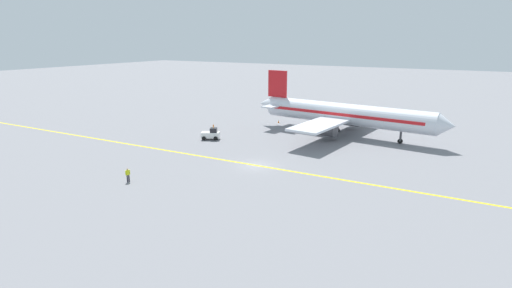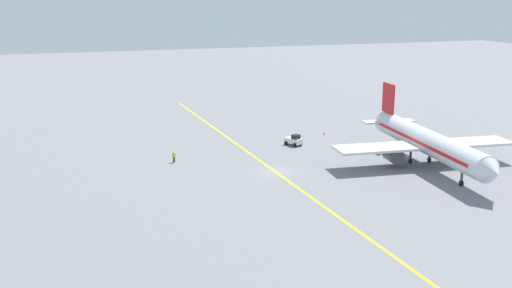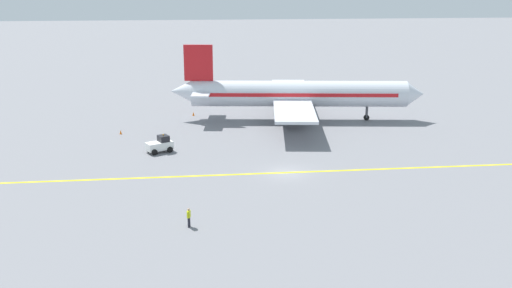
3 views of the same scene
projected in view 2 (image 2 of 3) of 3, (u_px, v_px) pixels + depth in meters
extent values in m
plane|color=slate|center=(275.00, 172.00, 87.50)|extent=(400.00, 400.00, 0.00)
cube|color=yellow|center=(275.00, 172.00, 87.50)|extent=(3.21, 119.98, 0.01)
cylinder|color=silver|center=(428.00, 142.00, 89.32)|extent=(6.68, 30.21, 3.60)
cone|color=silver|center=(493.00, 173.00, 74.02)|extent=(3.65, 2.74, 3.42)
cone|color=silver|center=(381.00, 118.00, 104.83)|extent=(3.35, 3.30, 3.06)
cube|color=red|center=(428.00, 141.00, 89.28)|extent=(6.41, 27.23, 0.50)
cube|color=silver|center=(424.00, 145.00, 90.44)|extent=(28.39, 8.06, 0.36)
cylinder|color=#4C4C51|center=(453.00, 151.00, 91.85)|extent=(2.52, 3.41, 2.20)
cylinder|color=#4C4C51|center=(393.00, 155.00, 89.64)|extent=(2.52, 3.41, 2.20)
cube|color=red|center=(388.00, 98.00, 101.49)|extent=(0.77, 4.02, 5.00)
cube|color=silver|center=(388.00, 121.00, 101.97)|extent=(9.20, 3.32, 0.24)
cylinder|color=#4C4C51|center=(462.00, 176.00, 80.84)|extent=(0.36, 0.36, 2.00)
cylinder|color=black|center=(461.00, 183.00, 81.09)|extent=(0.36, 0.82, 0.80)
cylinder|color=#4C4C51|center=(430.00, 153.00, 92.15)|extent=(0.36, 0.36, 2.00)
cylinder|color=black|center=(429.00, 160.00, 92.39)|extent=(0.36, 0.82, 0.80)
cylinder|color=#4C4C51|center=(411.00, 155.00, 91.44)|extent=(0.36, 0.36, 2.00)
cylinder|color=black|center=(410.00, 161.00, 91.69)|extent=(0.36, 0.82, 0.80)
cube|color=white|center=(293.00, 141.00, 102.68)|extent=(2.72, 3.35, 0.90)
cube|color=black|center=(296.00, 137.00, 102.12)|extent=(1.64, 1.57, 0.70)
sphere|color=orange|center=(296.00, 134.00, 102.01)|extent=(0.16, 0.16, 0.16)
cylinder|color=black|center=(300.00, 143.00, 102.67)|extent=(0.55, 0.74, 0.70)
cylinder|color=black|center=(295.00, 145.00, 101.61)|extent=(0.55, 0.74, 0.70)
cylinder|color=black|center=(292.00, 142.00, 103.96)|extent=(0.55, 0.74, 0.70)
cylinder|color=black|center=(286.00, 143.00, 102.91)|extent=(0.55, 0.74, 0.70)
cylinder|color=#23232D|center=(175.00, 159.00, 92.43)|extent=(0.16, 0.16, 0.85)
cylinder|color=#23232D|center=(173.00, 159.00, 92.43)|extent=(0.16, 0.16, 0.85)
cube|color=#CCD819|center=(174.00, 155.00, 92.26)|extent=(0.41, 0.32, 0.60)
cylinder|color=#CCD819|center=(175.00, 155.00, 92.26)|extent=(0.10, 0.10, 0.55)
cylinder|color=#CCD819|center=(172.00, 155.00, 92.25)|extent=(0.10, 0.10, 0.55)
sphere|color=tan|center=(174.00, 152.00, 92.15)|extent=(0.22, 0.22, 0.22)
cone|color=orange|center=(324.00, 133.00, 110.58)|extent=(0.32, 0.32, 0.55)
cone|color=orange|center=(396.00, 140.00, 105.08)|extent=(0.32, 0.32, 0.55)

